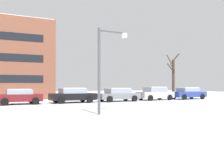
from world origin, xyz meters
name	(u,v)px	position (x,y,z in m)	size (l,w,h in m)	color
street_lamp	(105,61)	(6.55, -1.86, 3.14)	(1.93, 0.36, 5.02)	#4C4F54
parked_car_maroon	(19,96)	(3.02, 8.71, 0.71)	(3.92, 2.16, 1.37)	maroon
parked_car_black	(73,95)	(8.00, 8.74, 0.75)	(4.40, 2.21, 1.46)	black
parked_car_gray	(118,95)	(12.98, 8.63, 0.73)	(4.59, 2.13, 1.42)	slate
parked_car_silver	(155,93)	(17.96, 8.87, 0.78)	(4.26, 2.18, 1.55)	silver
parked_car_blue	(188,93)	(22.94, 8.85, 0.75)	(4.64, 2.16, 1.46)	#283D93
tree_far_right	(173,76)	(23.89, 12.77, 3.00)	(1.82, 1.54, 6.21)	#423326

